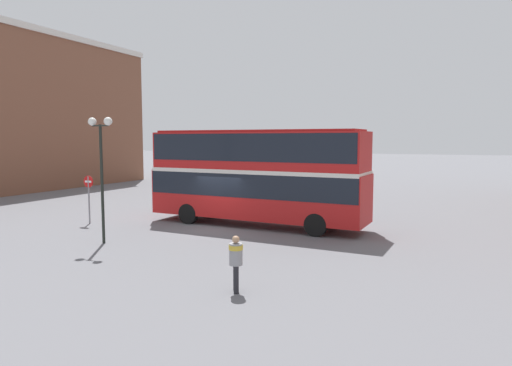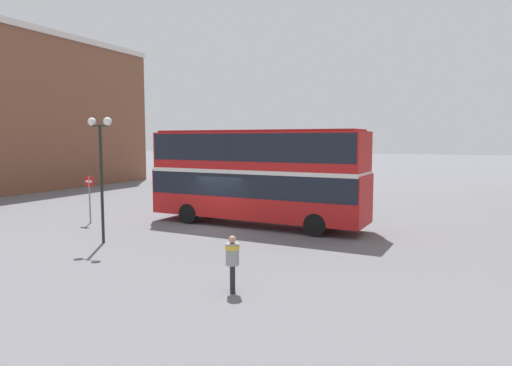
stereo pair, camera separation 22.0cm
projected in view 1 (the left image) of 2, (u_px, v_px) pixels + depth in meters
name	position (u px, v px, depth m)	size (l,w,h in m)	color
ground_plane	(218.00, 228.00, 22.36)	(240.00, 240.00, 0.00)	slate
double_decker_bus	(256.00, 171.00, 22.70)	(11.18, 2.92, 4.78)	red
pedestrian_foreground	(236.00, 258.00, 12.87)	(0.55, 0.55, 1.63)	#232328
parked_car_kerb_near	(203.00, 182.00, 38.23)	(4.73, 2.19, 1.48)	maroon
street_lamp_twin_globe	(101.00, 151.00, 18.68)	(1.18, 0.34, 5.22)	black
no_entry_sign	(89.00, 192.00, 23.32)	(0.61, 0.08, 2.48)	gray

